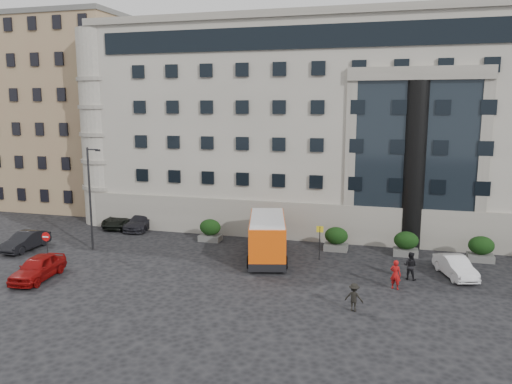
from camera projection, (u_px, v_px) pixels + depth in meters
The scene contains 23 objects.
ground at pixel (226, 275), 33.07m from camera, with size 120.00×120.00×0.00m, color black.
civic_building at pixel (350, 127), 50.90m from camera, with size 44.00×24.00×18.00m, color #9C9689.
entrance_column at pixel (414, 166), 38.65m from camera, with size 1.80×1.80×13.00m, color black.
apartment_near at pixel (81, 116), 56.60m from camera, with size 14.00×14.00×20.00m, color #997759.
apartment_far at pixel (135, 107), 74.32m from camera, with size 13.00×13.00×22.00m, color #82634C.
hedge_a at pixel (210, 230), 41.37m from camera, with size 1.80×1.26×1.84m.
hedge_b at pixel (271, 234), 40.02m from camera, with size 1.80×1.26×1.84m.
hedge_c at pixel (336, 239), 38.67m from camera, with size 1.80×1.26×1.84m.
hedge_d at pixel (406, 243), 37.32m from camera, with size 1.80×1.26×1.84m.
hedge_e at pixel (481, 249), 35.98m from camera, with size 1.80×1.26×1.84m.
street_lamp at pixel (91, 195), 38.28m from camera, with size 1.16×0.18×8.00m.
bus_stop_sign at pixel (320, 237), 36.11m from camera, with size 0.50×0.08×2.52m.
no_entry_sign at pixel (46, 241), 35.17m from camera, with size 0.64×0.16×2.32m.
minibus at pixel (267, 236), 36.50m from camera, with size 4.25×7.75×3.07m.
red_truck at pixel (151, 207), 48.07m from camera, with size 3.40×5.57×2.79m.
parked_car_a at pixel (38, 268), 32.22m from camera, with size 1.84×4.57×1.56m, color maroon.
parked_car_b at pixel (25, 241), 38.83m from camera, with size 1.50×4.29×1.41m, color black.
parked_car_c at pixel (142, 221), 45.50m from camera, with size 1.98×4.87×1.41m, color black.
parked_car_d at pixel (122, 219), 46.45m from camera, with size 2.38×5.17×1.44m, color black.
white_taxi at pixel (455, 267), 32.72m from camera, with size 1.44×4.14×1.36m, color silver.
pedestrian_a at pixel (395, 275), 30.47m from camera, with size 0.67×0.44×1.84m, color #A61011.
pedestrian_b at pixel (410, 266), 32.17m from camera, with size 0.89×0.69×1.83m, color black.
pedestrian_c at pixel (354, 297), 27.19m from camera, with size 1.02×0.59×1.58m, color black.
Camera 1 is at (10.25, -30.01, 11.09)m, focal length 35.00 mm.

